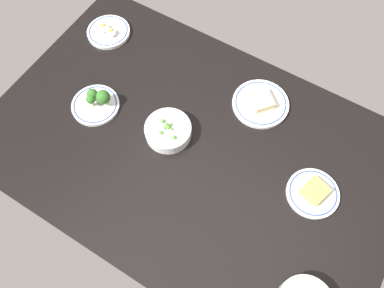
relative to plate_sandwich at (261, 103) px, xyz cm
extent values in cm
cube|color=black|center=(12.41, 27.40, -3.26)|extent=(141.59, 92.14, 4.00)
cylinder|color=silver|center=(0.00, 0.00, -0.57)|extent=(20.50, 20.50, 1.36)
torus|color=#33478C|center=(0.00, 0.00, 0.11)|extent=(18.54, 18.54, 0.50)
cube|color=beige|center=(0.00, 0.00, 0.71)|extent=(10.72, 10.59, 1.20)
cube|color=#E5B24C|center=(0.00, 0.00, 1.71)|extent=(10.72, 10.59, 0.80)
cube|color=beige|center=(0.00, 0.00, 2.71)|extent=(10.72, 10.59, 1.20)
cylinder|color=silver|center=(67.48, 1.31, -0.53)|extent=(17.13, 17.13, 1.46)
torus|color=#33478C|center=(67.48, 1.31, 0.20)|extent=(15.57, 15.57, 0.50)
ellipsoid|color=white|center=(65.09, 2.10, 1.36)|extent=(4.22, 4.22, 2.32)
sphere|color=yellow|center=(65.09, 2.10, 2.41)|extent=(1.69, 1.69, 1.69)
ellipsoid|color=white|center=(69.15, 1.77, 1.45)|extent=(4.54, 4.54, 2.50)
sphere|color=yellow|center=(69.15, 1.77, 2.58)|extent=(1.81, 1.81, 1.81)
cylinder|color=silver|center=(50.81, 31.53, -0.68)|extent=(17.28, 17.28, 1.15)
torus|color=#33478C|center=(50.81, 31.53, -0.10)|extent=(15.71, 15.71, 0.50)
cylinder|color=#9EBC72|center=(47.91, 29.25, 1.02)|extent=(1.78, 1.78, 2.24)
sphere|color=#2D6023|center=(47.91, 29.25, 4.05)|extent=(5.09, 5.09, 5.09)
cylinder|color=#9EBC72|center=(52.06, 30.18, 1.11)|extent=(1.38, 1.38, 2.43)
sphere|color=#2D6023|center=(52.06, 30.18, 3.81)|extent=(3.95, 3.95, 3.95)
cylinder|color=#9EBC72|center=(51.22, 32.19, 1.23)|extent=(1.14, 1.14, 2.66)
sphere|color=#2D6023|center=(51.22, 32.19, 3.78)|extent=(3.27, 3.27, 3.27)
cylinder|color=silver|center=(-29.85, 21.82, -0.58)|extent=(17.04, 17.04, 1.34)
torus|color=#33478C|center=(-29.85, 21.82, 0.09)|extent=(15.50, 15.50, 0.50)
cube|color=#F2D14C|center=(-29.85, 21.82, 1.70)|extent=(8.73, 8.93, 3.22)
cylinder|color=silver|center=(22.03, 27.80, 0.87)|extent=(16.11, 16.11, 4.25)
torus|color=silver|center=(22.03, 27.80, 2.99)|extent=(16.26, 16.26, 0.80)
sphere|color=#599E38|center=(22.92, 30.49, 3.69)|extent=(1.40, 1.40, 1.40)
sphere|color=#599E38|center=(22.49, 27.28, 3.73)|extent=(1.47, 1.47, 1.47)
sphere|color=#599E38|center=(18.15, 29.67, 3.69)|extent=(1.39, 1.39, 1.39)
sphere|color=#599E38|center=(22.61, 27.75, 3.79)|extent=(1.60, 1.60, 1.60)
sphere|color=#599E38|center=(21.89, 27.84, 3.71)|extent=(1.44, 1.44, 1.44)
sphere|color=#599E38|center=(24.84, 26.41, 3.76)|extent=(1.55, 1.55, 1.55)
sphere|color=#599E38|center=(22.91, 26.79, 3.60)|extent=(1.22, 1.22, 1.22)
sphere|color=#599E38|center=(22.92, 28.07, 3.50)|extent=(1.02, 1.02, 1.02)
sphere|color=#599E38|center=(20.53, 27.48, 3.49)|extent=(1.00, 1.00, 1.00)
sphere|color=#599E38|center=(21.87, 25.99, 3.54)|extent=(1.10, 1.10, 1.10)
camera|label=1|loc=(-17.88, 77.26, 118.12)|focal=36.12mm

